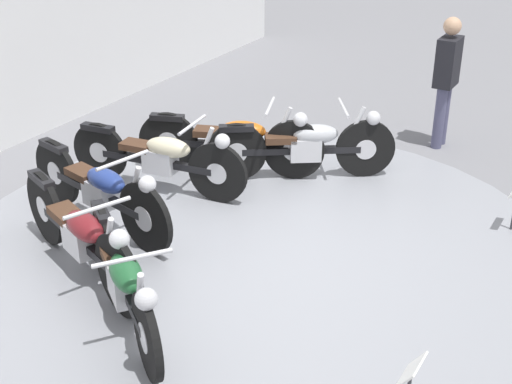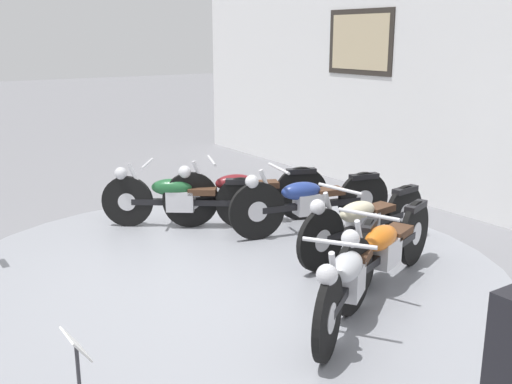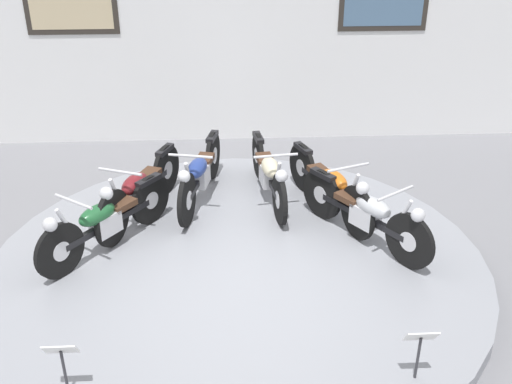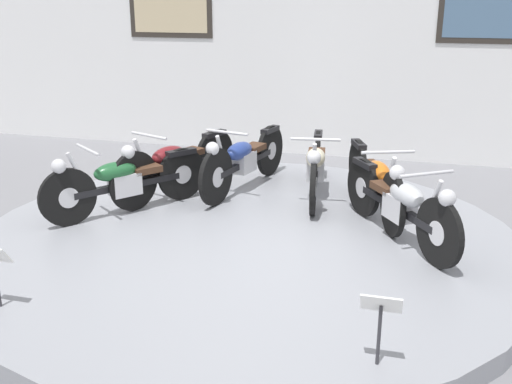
# 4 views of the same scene
# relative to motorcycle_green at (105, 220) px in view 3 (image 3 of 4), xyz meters

# --- Properties ---
(ground_plane) EXTENTS (60.00, 60.00, 0.00)m
(ground_plane) POSITION_rel_motorcycle_green_xyz_m (1.45, -0.27, -0.56)
(ground_plane) COLOR slate
(display_platform) EXTENTS (5.41, 5.41, 0.18)m
(display_platform) POSITION_rel_motorcycle_green_xyz_m (1.45, -0.27, -0.46)
(display_platform) COLOR gray
(display_platform) RESTS_ON ground_plane
(back_wall) EXTENTS (14.00, 0.22, 4.16)m
(back_wall) POSITION_rel_motorcycle_green_xyz_m (1.45, 3.78, 1.52)
(back_wall) COLOR white
(back_wall) RESTS_ON ground_plane
(motorcycle_green) EXTENTS (1.22, 1.60, 0.78)m
(motorcycle_green) POSITION_rel_motorcycle_green_xyz_m (0.00, 0.00, 0.00)
(motorcycle_green) COLOR black
(motorcycle_green) RESTS_ON display_platform
(motorcycle_maroon) EXTENTS (0.81, 1.89, 0.81)m
(motorcycle_maroon) POSITION_rel_motorcycle_green_xyz_m (0.30, 0.69, 0.02)
(motorcycle_maroon) COLOR black
(motorcycle_maroon) RESTS_ON display_platform
(motorcycle_blue) EXTENTS (0.60, 1.97, 0.80)m
(motorcycle_blue) POSITION_rel_motorcycle_green_xyz_m (1.01, 1.12, 0.02)
(motorcycle_blue) COLOR black
(motorcycle_blue) RESTS_ON display_platform
(motorcycle_cream) EXTENTS (0.54, 1.96, 0.79)m
(motorcycle_cream) POSITION_rel_motorcycle_green_xyz_m (1.89, 1.11, 0.00)
(motorcycle_cream) COLOR black
(motorcycle_cream) RESTS_ON display_platform
(motorcycle_orange) EXTENTS (0.78, 1.88, 0.80)m
(motorcycle_orange) POSITION_rel_motorcycle_green_xyz_m (2.61, 0.69, 0.01)
(motorcycle_orange) COLOR black
(motorcycle_orange) RESTS_ON display_platform
(motorcycle_silver) EXTENTS (1.15, 1.66, 0.79)m
(motorcycle_silver) POSITION_rel_motorcycle_green_xyz_m (2.90, -0.00, 0.01)
(motorcycle_silver) COLOR black
(motorcycle_silver) RESTS_ON display_platform
(info_placard_front_left) EXTENTS (0.26, 0.11, 0.51)m
(info_placard_front_left) POSITION_rel_motorcycle_green_xyz_m (0.03, -2.15, -0.01)
(info_placard_front_left) COLOR #333338
(info_placard_front_left) RESTS_ON display_platform
(info_placard_front_centre) EXTENTS (0.26, 0.11, 0.51)m
(info_placard_front_centre) POSITION_rel_motorcycle_green_xyz_m (2.87, -2.15, -0.01)
(info_placard_front_centre) COLOR #333338
(info_placard_front_centre) RESTS_ON display_platform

